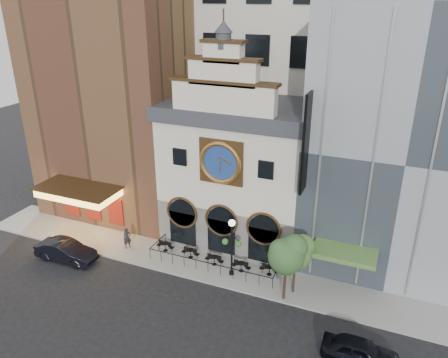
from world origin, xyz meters
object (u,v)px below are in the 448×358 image
bistro_2 (214,260)px  bistro_4 (269,270)px  car_left (66,251)px  lamppost (232,241)px  bistro_3 (241,266)px  pedestrian (127,238)px  bistro_0 (165,246)px  bistro_1 (190,253)px  car_right (360,351)px  tree_left (287,254)px  tree_right (297,251)px

bistro_2 → bistro_4: (4.53, 0.39, 0.00)m
car_left → lamppost: 14.05m
bistro_2 → bistro_3: bearing=-0.0°
pedestrian → bistro_0: bearing=-35.0°
bistro_1 → pedestrian: 5.79m
bistro_2 → bistro_4: size_ratio=1.00×
bistro_2 → lamppost: size_ratio=0.33×
pedestrian → car_right: bearing=-63.5°
bistro_4 → car_right: (7.58, -6.19, 0.17)m
bistro_4 → pedestrian: 12.55m
bistro_0 → bistro_2: same height
car_right → pedestrian: (-20.09, 5.28, 0.31)m
bistro_3 → tree_left: 5.63m
bistro_4 → car_right: 9.79m
car_right → bistro_1: bearing=66.6°
pedestrian → tree_left: size_ratio=0.36×
bistro_4 → car_left: 16.80m
car_right → lamppost: 11.76m
bistro_1 → lamppost: bearing=-12.3°
car_left → lamppost: size_ratio=1.07×
lamppost → tree_left: bearing=-17.8°
bistro_3 → pedestrian: 10.32m
bistro_2 → car_left: car_left is taller
bistro_1 → bistro_4: (6.78, 0.21, 0.00)m
lamppost → car_right: bearing=-28.9°
bistro_1 → bistro_2: bearing=-4.6°
bistro_2 → tree_left: 7.49m
bistro_4 → lamppost: size_ratio=0.33×
bistro_0 → bistro_3: same height
car_left → bistro_1: bearing=-68.6°
bistro_2 → tree_left: size_ratio=0.31×
pedestrian → lamppost: size_ratio=0.39×
bistro_3 → pedestrian: (-10.29, -0.52, 0.48)m
bistro_0 → bistro_4: 9.23m
car_right → pedestrian: bearing=74.4°
bistro_1 → tree_left: 9.52m
bistro_0 → car_left: 8.16m
pedestrian → tree_right: bearing=-50.3°
bistro_1 → bistro_2: size_ratio=1.00×
bistro_1 → tree_right: (9.08, -1.09, 3.00)m
bistro_4 → car_right: size_ratio=0.34×
bistro_0 → pedestrian: bearing=-166.2°
lamppost → car_left: bearing=-169.3°
bistro_0 → car_left: bearing=-149.1°
bistro_4 → pedestrian: pedestrian is taller
lamppost → tree_left: 4.86m
lamppost → bistro_3: bearing=49.6°
bistro_0 → tree_left: (11.11, -2.24, 3.33)m
bistro_2 → tree_right: 7.51m
bistro_3 → lamppost: size_ratio=0.33×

